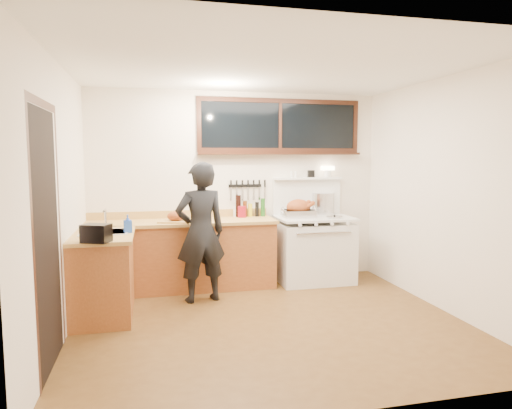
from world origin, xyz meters
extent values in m
cube|color=#543516|center=(0.00, 0.00, -0.01)|extent=(4.00, 3.50, 0.02)
cube|color=#EFE2CF|center=(0.00, 1.77, 1.30)|extent=(4.00, 0.05, 2.60)
cube|color=#EFE2CF|center=(0.00, -1.77, 1.30)|extent=(4.00, 0.05, 2.60)
cube|color=#EFE2CF|center=(-2.02, 0.00, 1.30)|extent=(0.05, 3.50, 2.60)
cube|color=#EFE2CF|center=(2.02, 0.00, 1.30)|extent=(0.05, 3.50, 2.60)
cube|color=white|center=(0.00, 0.00, 2.62)|extent=(4.00, 3.50, 0.05)
cube|color=brown|center=(-0.80, 1.45, 0.43)|extent=(2.40, 0.60, 0.86)
cube|color=tan|center=(-0.80, 1.44, 0.88)|extent=(2.44, 0.64, 0.04)
cube|color=tan|center=(-0.80, 1.74, 0.95)|extent=(2.40, 0.03, 0.10)
sphere|color=#B78C38|center=(-1.80, 1.17, 0.70)|extent=(0.03, 0.03, 0.03)
sphere|color=#B78C38|center=(-1.30, 1.17, 0.70)|extent=(0.03, 0.03, 0.03)
sphere|color=#B78C38|center=(-0.80, 1.17, 0.70)|extent=(0.03, 0.03, 0.03)
sphere|color=#B78C38|center=(-0.30, 1.17, 0.70)|extent=(0.03, 0.03, 0.03)
sphere|color=#B78C38|center=(0.15, 1.17, 0.70)|extent=(0.03, 0.03, 0.03)
cube|color=brown|center=(-1.70, 0.62, 0.43)|extent=(0.60, 1.05, 0.86)
cube|color=tan|center=(-1.69, 0.62, 0.88)|extent=(0.64, 1.09, 0.04)
cube|color=white|center=(-1.68, 0.70, 0.84)|extent=(0.45, 0.40, 0.14)
cube|color=white|center=(-1.68, 0.70, 0.91)|extent=(0.50, 0.45, 0.01)
cylinder|color=silver|center=(-1.68, 0.88, 1.02)|extent=(0.02, 0.02, 0.24)
cylinder|color=silver|center=(-1.68, 0.80, 1.13)|extent=(0.02, 0.18, 0.02)
cube|color=white|center=(1.00, 1.40, 0.41)|extent=(1.00, 0.70, 0.82)
cube|color=white|center=(1.00, 1.40, 0.89)|extent=(1.02, 0.72, 0.03)
cube|color=white|center=(1.00, 1.06, 0.52)|extent=(0.88, 0.02, 0.46)
cylinder|color=silver|center=(1.00, 1.03, 0.74)|extent=(0.75, 0.02, 0.02)
cylinder|color=white|center=(0.67, 1.04, 0.85)|extent=(0.04, 0.03, 0.04)
cylinder|color=white|center=(0.89, 1.04, 0.85)|extent=(0.04, 0.03, 0.04)
cylinder|color=white|center=(1.11, 1.04, 0.85)|extent=(0.04, 0.03, 0.04)
cylinder|color=white|center=(1.33, 1.04, 0.85)|extent=(0.04, 0.03, 0.04)
cube|color=white|center=(1.00, 1.72, 1.15)|extent=(1.00, 0.05, 0.50)
cube|color=white|center=(1.00, 1.69, 1.41)|extent=(1.00, 0.12, 0.03)
cylinder|color=white|center=(1.30, 1.69, 1.48)|extent=(0.10, 0.10, 0.10)
cube|color=#FFE5B2|center=(1.30, 1.69, 1.56)|extent=(0.18, 0.09, 0.06)
cube|color=black|center=(1.05, 1.69, 1.48)|extent=(0.09, 0.05, 0.10)
cylinder|color=white|center=(0.82, 1.69, 1.47)|extent=(0.04, 0.04, 0.09)
cylinder|color=white|center=(0.76, 1.69, 1.47)|extent=(0.04, 0.04, 0.09)
cube|color=black|center=(0.60, 1.73, 2.15)|extent=(2.20, 0.01, 0.62)
cube|color=black|center=(0.60, 1.73, 2.49)|extent=(2.32, 0.04, 0.06)
cube|color=black|center=(0.60, 1.73, 1.81)|extent=(2.32, 0.04, 0.06)
cube|color=black|center=(-0.53, 1.73, 2.15)|extent=(0.06, 0.04, 0.62)
cube|color=black|center=(1.73, 1.73, 2.15)|extent=(0.06, 0.04, 0.62)
cube|color=black|center=(0.60, 1.73, 2.15)|extent=(0.04, 0.04, 0.62)
cube|color=black|center=(0.60, 1.68, 1.76)|extent=(2.32, 0.13, 0.03)
cube|color=black|center=(-1.99, -0.55, 1.05)|extent=(0.01, 0.86, 2.10)
cube|color=black|center=(-1.99, -1.03, 1.05)|extent=(0.01, 0.07, 2.10)
cube|color=black|center=(-1.99, -0.07, 1.05)|extent=(0.01, 0.07, 2.10)
cube|color=black|center=(-1.99, -0.55, 2.14)|extent=(0.01, 1.04, 0.07)
cube|color=black|center=(0.10, 1.74, 1.32)|extent=(0.46, 0.02, 0.04)
cube|color=silver|center=(-0.10, 1.72, 1.21)|extent=(0.02, 0.00, 0.18)
cube|color=black|center=(-0.10, 1.72, 1.35)|extent=(0.02, 0.02, 0.10)
cube|color=silver|center=(-0.02, 1.72, 1.21)|extent=(0.02, 0.00, 0.18)
cube|color=black|center=(-0.02, 1.72, 1.35)|extent=(0.02, 0.02, 0.10)
cube|color=silver|center=(0.06, 1.72, 1.21)|extent=(0.02, 0.00, 0.18)
cube|color=black|center=(0.06, 1.72, 1.35)|extent=(0.02, 0.02, 0.10)
cube|color=silver|center=(0.14, 1.72, 1.21)|extent=(0.03, 0.00, 0.18)
cube|color=black|center=(0.14, 1.72, 1.35)|extent=(0.02, 0.02, 0.10)
cube|color=silver|center=(0.22, 1.72, 1.21)|extent=(0.03, 0.00, 0.18)
cube|color=black|center=(0.22, 1.72, 1.35)|extent=(0.02, 0.02, 0.10)
cube|color=silver|center=(0.30, 1.72, 1.21)|extent=(0.03, 0.00, 0.18)
cube|color=black|center=(0.30, 1.72, 1.35)|extent=(0.02, 0.02, 0.10)
cube|color=silver|center=(0.38, 1.72, 1.21)|extent=(0.03, 0.00, 0.18)
cube|color=black|center=(0.38, 1.72, 1.35)|extent=(0.02, 0.02, 0.10)
imported|color=black|center=(-0.61, 0.89, 0.83)|extent=(0.68, 0.52, 1.66)
imported|color=blue|center=(-1.43, 0.64, 1.00)|extent=(0.09, 0.10, 0.20)
cube|color=black|center=(-1.70, 0.12, 0.99)|extent=(0.30, 0.26, 0.18)
cube|color=tan|center=(-0.88, 1.32, 0.91)|extent=(0.47, 0.40, 0.02)
ellipsoid|color=#92441A|center=(-0.88, 1.32, 0.97)|extent=(0.25, 0.21, 0.13)
sphere|color=#92441A|center=(-0.78, 1.37, 1.00)|extent=(0.05, 0.05, 0.05)
sphere|color=#92441A|center=(-0.78, 1.28, 1.00)|extent=(0.05, 0.05, 0.05)
cube|color=silver|center=(0.78, 1.42, 0.95)|extent=(0.43, 0.33, 0.10)
cube|color=#3F3F42|center=(0.78, 1.42, 0.98)|extent=(0.38, 0.28, 0.03)
torus|color=silver|center=(0.55, 1.42, 1.00)|extent=(0.02, 0.10, 0.10)
torus|color=silver|center=(1.00, 1.42, 1.00)|extent=(0.02, 0.10, 0.10)
ellipsoid|color=#92441A|center=(0.78, 1.42, 1.04)|extent=(0.34, 0.26, 0.21)
cylinder|color=#92441A|center=(0.89, 1.34, 1.06)|extent=(0.12, 0.05, 0.09)
sphere|color=#92441A|center=(0.95, 1.34, 1.09)|extent=(0.06, 0.06, 0.06)
cylinder|color=#92441A|center=(0.89, 1.50, 1.06)|extent=(0.12, 0.05, 0.09)
sphere|color=#92441A|center=(0.95, 1.50, 1.09)|extent=(0.06, 0.06, 0.06)
cylinder|color=silver|center=(1.24, 1.69, 1.05)|extent=(0.42, 0.42, 0.30)
cylinder|color=silver|center=(1.15, 1.70, 0.95)|extent=(0.18, 0.18, 0.11)
cylinder|color=black|center=(1.12, 1.82, 1.00)|extent=(0.06, 0.14, 0.02)
cylinder|color=silver|center=(1.23, 1.25, 0.91)|extent=(0.26, 0.26, 0.02)
sphere|color=black|center=(1.23, 1.25, 0.93)|extent=(0.03, 0.03, 0.03)
cube|color=maroon|center=(0.03, 1.58, 0.98)|extent=(0.13, 0.11, 0.15)
cylinder|color=white|center=(-0.04, 1.68, 0.98)|extent=(0.10, 0.10, 0.16)
cylinder|color=black|center=(-0.02, 1.63, 1.05)|extent=(0.07, 0.07, 0.30)
cylinder|color=black|center=(0.08, 1.63, 1.01)|extent=(0.06, 0.06, 0.22)
cylinder|color=black|center=(0.15, 1.63, 0.99)|extent=(0.06, 0.06, 0.18)
cylinder|color=black|center=(0.25, 1.63, 1.00)|extent=(0.05, 0.05, 0.20)
cylinder|color=black|center=(0.33, 1.63, 1.02)|extent=(0.06, 0.06, 0.25)
camera|label=1|loc=(-1.18, -4.44, 1.72)|focal=32.00mm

